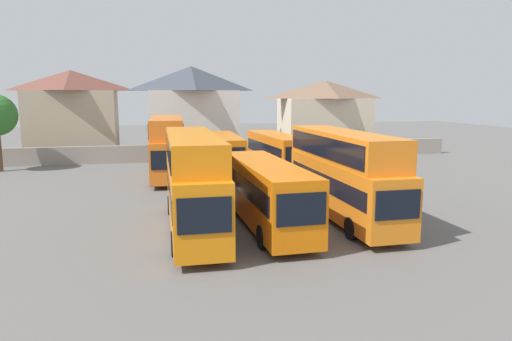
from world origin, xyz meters
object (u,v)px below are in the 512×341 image
(house_terrace_centre, at_px, (192,110))
(house_terrace_right, at_px, (325,115))
(bus_3, at_px, (343,170))
(bus_4, at_px, (167,144))
(house_terrace_left, at_px, (73,113))
(bus_1, at_px, (193,177))
(bus_6, at_px, (277,152))
(bus_2, at_px, (267,191))
(bus_5, at_px, (224,153))

(house_terrace_centre, xyz_separation_m, house_terrace_right, (16.55, 0.01, -0.77))
(bus_3, height_order, bus_4, bus_4)
(house_terrace_left, bearing_deg, house_terrace_right, -0.80)
(bus_1, xyz_separation_m, bus_6, (8.65, 15.37, -0.78))
(bus_2, xyz_separation_m, bus_4, (-4.49, 16.32, 0.89))
(bus_4, relative_size, bus_6, 1.03)
(house_terrace_centre, height_order, house_terrace_right, house_terrace_centre)
(house_terrace_left, bearing_deg, bus_6, -41.33)
(bus_3, relative_size, bus_5, 1.15)
(bus_4, bearing_deg, bus_3, 32.98)
(bus_2, relative_size, house_terrace_right, 0.96)
(bus_3, relative_size, bus_4, 1.04)
(bus_1, relative_size, bus_4, 1.05)
(bus_6, relative_size, house_terrace_left, 1.11)
(bus_2, height_order, bus_6, bus_6)
(bus_5, relative_size, house_terrace_right, 0.91)
(bus_3, xyz_separation_m, house_terrace_centre, (-5.54, 31.21, 2.45))
(bus_4, relative_size, bus_5, 1.11)
(bus_1, distance_m, house_terrace_right, 37.21)
(bus_1, relative_size, house_terrace_right, 1.06)
(house_terrace_left, distance_m, house_terrace_centre, 13.26)
(bus_3, xyz_separation_m, house_terrace_left, (-18.79, 31.63, 2.14))
(bus_6, bearing_deg, bus_5, -99.84)
(bus_4, height_order, house_terrace_centre, house_terrace_centre)
(bus_2, bearing_deg, bus_6, 161.81)
(house_terrace_centre, bearing_deg, bus_3, -79.94)
(bus_3, xyz_separation_m, bus_5, (-4.31, 15.42, -0.76))
(bus_2, xyz_separation_m, bus_5, (0.25, 16.20, 0.04))
(bus_1, relative_size, bus_6, 1.08)
(bus_4, bearing_deg, bus_1, 5.18)
(bus_5, xyz_separation_m, bus_6, (4.58, -0.55, 0.02))
(bus_3, bearing_deg, house_terrace_right, 160.59)
(bus_2, height_order, bus_4, bus_4)
(bus_2, height_order, house_terrace_centre, house_terrace_centre)
(bus_6, height_order, house_terrace_centre, house_terrace_centre)
(bus_3, height_order, bus_5, bus_3)
(bus_6, distance_m, house_terrace_centre, 17.63)
(bus_6, relative_size, house_terrace_centre, 1.04)
(bus_4, relative_size, house_terrace_centre, 1.08)
(house_terrace_right, bearing_deg, bus_3, -109.44)
(bus_1, bearing_deg, bus_3, 94.52)
(bus_3, height_order, house_terrace_right, house_terrace_right)
(bus_4, xyz_separation_m, house_terrace_left, (-9.74, 16.09, 2.06))
(house_terrace_left, bearing_deg, bus_5, -48.22)
(bus_5, height_order, house_terrace_right, house_terrace_right)
(bus_2, distance_m, bus_3, 4.70)
(bus_1, bearing_deg, bus_4, -176.47)
(bus_1, xyz_separation_m, bus_5, (4.07, 15.92, -0.79))
(bus_2, distance_m, house_terrace_centre, 32.17)
(bus_2, xyz_separation_m, bus_6, (4.84, 15.65, 0.06))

